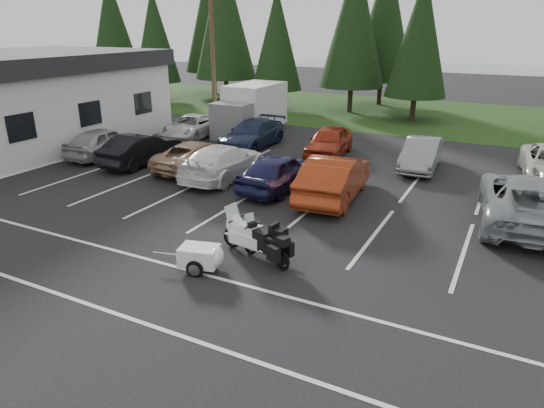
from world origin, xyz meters
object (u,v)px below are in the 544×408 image
Objects in this scene: car_near_6 at (526,200)px; car_far_1 at (252,134)px; car_near_5 at (334,177)px; box_truck at (247,110)px; cargo_trailer at (200,258)px; car_far_0 at (192,127)px; car_near_2 at (199,156)px; adventure_motorcycle at (265,241)px; car_near_4 at (279,171)px; car_near_3 at (223,162)px; car_near_0 at (104,142)px; touring_motorcycle at (253,233)px; building at (7,101)px; utility_pole at (213,53)px; car_far_2 at (329,142)px; car_far_3 at (421,154)px; car_near_1 at (141,149)px.

car_far_1 is (-13.41, 5.21, -0.12)m from car_near_6.
car_near_5 is 1.02× the size of car_far_1.
cargo_trailer is at bearing -64.31° from box_truck.
car_far_0 is at bearing 112.41° from cargo_trailer.
car_near_2 is 9.74m from adventure_motorcycle.
box_truck reaches higher than car_near_4.
car_near_0 is at bearing -4.29° from car_near_3.
car_far_0 is 4.36m from car_far_1.
car_near_4 is at bearing -52.61° from car_far_1.
touring_motorcycle reaches higher than car_far_0.
car_near_3 is 0.83× the size of car_near_6.
car_near_5 is (2.38, -0.01, 0.09)m from car_near_4.
utility_pole reaches higher than building.
car_near_4 is 6.44m from adventure_motorcycle.
car_near_4 is 10.79m from car_far_0.
car_far_2 is at bearing 2.06° from car_far_1.
adventure_motorcycle is (0.15, -5.91, -0.19)m from car_near_5.
building is 3.06× the size of car_near_5.
car_far_3 is (7.35, 5.35, -0.03)m from car_near_3.
car_near_1 is 9.90m from car_near_5.
touring_motorcycle is at bearing 36.43° from car_near_6.
car_near_6 is 1.21× the size of car_far_1.
car_near_1 is 0.93× the size of car_far_0.
car_near_3 is (3.60, -8.34, -0.72)m from box_truck.
car_far_1 is at bearing -26.97° from car_near_6.
touring_motorcycle is (2.14, -11.65, -0.04)m from car_far_2.
car_near_4 is at bearing 178.04° from car_near_1.
building is 9.09m from car_near_1.
car_near_1 is at bearing -148.88° from car_far_2.
car_far_2 is (-0.11, 5.96, -0.01)m from car_near_4.
car_near_5 is 3.38× the size of cargo_trailer.
car_near_5 is 8.98m from car_far_1.
car_near_1 is 2.09× the size of adventure_motorcycle.
car_near_3 is 1.99× the size of touring_motorcycle.
car_near_3 is 1.05× the size of car_far_0.
box_truck is at bearing 14.04° from utility_pole.
car_far_2 is 1.72× the size of touring_motorcycle.
car_near_6 is at bearing -23.62° from utility_pole.
box_truck is 2.22× the size of touring_motorcycle.
car_far_1 is 1.15× the size of car_far_2.
car_far_2 is (8.33, -2.19, -3.96)m from utility_pole.
car_far_3 is (14.70, 5.01, -0.05)m from car_near_0.
car_near_1 is (2.67, -0.26, -0.02)m from car_near_0.
adventure_motorcycle is (1.36, 1.24, 0.30)m from cargo_trailer.
cargo_trailer is at bearing -22.56° from building.
car_near_1 is (0.92, -7.75, -3.97)m from utility_pole.
car_near_3 is at bearing -50.06° from car_far_0.
box_truck reaches higher than touring_motorcycle.
car_near_6 is at bearing 30.55° from cargo_trailer.
car_far_3 is (13.33, -0.55, 0.04)m from car_far_0.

